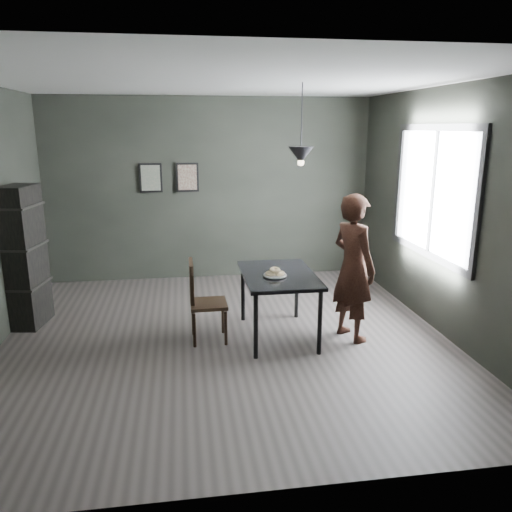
{
  "coord_description": "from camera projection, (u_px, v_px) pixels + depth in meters",
  "views": [
    {
      "loc": [
        -0.44,
        -5.27,
        2.35
      ],
      "look_at": [
        0.35,
        0.05,
        0.95
      ],
      "focal_mm": 35.0,
      "sensor_mm": 36.0,
      "label": 1
    }
  ],
  "objects": [
    {
      "name": "ground",
      "position": [
        226.0,
        339.0,
        5.7
      ],
      "size": [
        5.0,
        5.0,
        0.0
      ],
      "primitive_type": "plane",
      "color": "#322D2B",
      "rests_on": "ground"
    },
    {
      "name": "back_wall",
      "position": [
        211.0,
        190.0,
        7.74
      ],
      "size": [
        5.0,
        0.1,
        2.8
      ],
      "primitive_type": "cube",
      "color": "black",
      "rests_on": "ground"
    },
    {
      "name": "ceiling",
      "position": [
        222.0,
        80.0,
        5.0
      ],
      "size": [
        5.0,
        5.0,
        0.02
      ],
      "color": "silver",
      "rests_on": "ground"
    },
    {
      "name": "window_assembly",
      "position": [
        433.0,
        193.0,
        5.84
      ],
      "size": [
        0.04,
        1.96,
        1.56
      ],
      "color": "white",
      "rests_on": "ground"
    },
    {
      "name": "cafe_table",
      "position": [
        279.0,
        280.0,
        5.62
      ],
      "size": [
        0.8,
        1.2,
        0.75
      ],
      "color": "black",
      "rests_on": "ground"
    },
    {
      "name": "white_plate",
      "position": [
        275.0,
        276.0,
        5.49
      ],
      "size": [
        0.23,
        0.23,
        0.01
      ],
      "primitive_type": "cylinder",
      "color": "white",
      "rests_on": "cafe_table"
    },
    {
      "name": "donut_pile",
      "position": [
        275.0,
        272.0,
        5.48
      ],
      "size": [
        0.22,
        0.16,
        0.09
      ],
      "rotation": [
        0.0,
        0.0,
        -0.05
      ],
      "color": "beige",
      "rests_on": "white_plate"
    },
    {
      "name": "woman",
      "position": [
        353.0,
        268.0,
        5.54
      ],
      "size": [
        0.6,
        0.71,
        1.66
      ],
      "primitive_type": "imported",
      "rotation": [
        0.0,
        0.0,
        1.97
      ],
      "color": "black",
      "rests_on": "ground"
    },
    {
      "name": "wood_chair",
      "position": [
        201.0,
        296.0,
        5.53
      ],
      "size": [
        0.41,
        0.41,
        0.93
      ],
      "rotation": [
        0.0,
        0.0,
        0.01
      ],
      "color": "black",
      "rests_on": "ground"
    },
    {
      "name": "shelf_unit",
      "position": [
        25.0,
        257.0,
        5.93
      ],
      "size": [
        0.41,
        0.61,
        1.7
      ],
      "primitive_type": "cube",
      "rotation": [
        0.0,
        0.0,
        -0.16
      ],
      "color": "black",
      "rests_on": "ground"
    },
    {
      "name": "pendant_lamp",
      "position": [
        301.0,
        155.0,
        5.4
      ],
      "size": [
        0.28,
        0.28,
        0.86
      ],
      "color": "black",
      "rests_on": "ground"
    },
    {
      "name": "framed_print_left",
      "position": [
        151.0,
        178.0,
        7.53
      ],
      "size": [
        0.34,
        0.04,
        0.44
      ],
      "color": "black",
      "rests_on": "ground"
    },
    {
      "name": "framed_print_right",
      "position": [
        187.0,
        177.0,
        7.61
      ],
      "size": [
        0.34,
        0.04,
        0.44
      ],
      "color": "black",
      "rests_on": "ground"
    }
  ]
}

